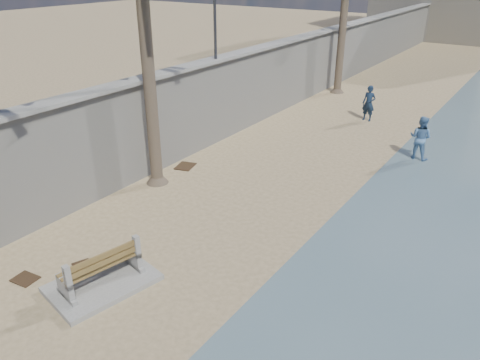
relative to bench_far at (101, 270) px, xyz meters
The scene contains 8 objects.
seawall 18.36m from the bench_far, 102.30° to the left, with size 0.45×70.00×3.50m, color gray.
wall_cap 18.57m from the bench_far, 102.30° to the left, with size 0.80×70.00×0.12m, color gray.
bench_far is the anchor object (origin of this frame).
person_a 16.50m from the bench_far, 87.59° to the left, with size 0.73×0.49×2.02m, color #142237.
person_b 13.46m from the bench_far, 71.92° to the left, with size 0.95×0.74×1.97m, color #5179A8.
debris_b 2.09m from the bench_far, 152.63° to the right, with size 0.61×0.48×0.03m, color #382616.
debris_c 7.52m from the bench_far, 114.47° to the left, with size 0.80×0.64×0.03m, color #382616.
debris_d 1.25m from the bench_far, 166.48° to the left, with size 0.45×0.36×0.03m, color #382616.
Camera 1 is at (6.78, -3.75, 7.30)m, focal length 35.00 mm.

